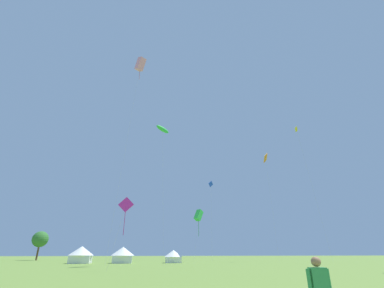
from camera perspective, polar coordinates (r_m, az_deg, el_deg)
kite_green_parafoil at (r=49.98m, az=-6.27°, el=3.12°), size 3.38×3.59×23.75m
kite_orange_diamond at (r=72.36m, az=15.40°, el=-3.04°), size 1.66×2.53×26.15m
kite_yellow_diamond at (r=69.63m, az=21.58°, el=1.88°), size 2.32×3.04×30.67m
kite_blue_diamond at (r=63.70m, az=4.03°, el=-9.05°), size 1.31×1.91×17.63m
kite_green_box at (r=59.91m, az=1.40°, el=-14.94°), size 2.54×2.70×10.65m
kite_magenta_diamond at (r=33.47m, az=-13.93°, el=-12.79°), size 2.30×1.00×8.08m
kite_pink_box at (r=57.69m, az=-10.93°, el=16.31°), size 3.61×2.74×38.84m
festival_tent_center at (r=58.75m, az=-22.52°, el=-20.78°), size 4.66×4.66×3.03m
festival_tent_left at (r=57.90m, az=-14.53°, el=-21.73°), size 4.53×4.53×2.94m
festival_tent_right at (r=58.30m, az=-3.99°, el=-22.63°), size 3.67×3.67×2.38m
tree_distant_right at (r=87.28m, az=-29.59°, el=-17.23°), size 4.11×4.11×7.36m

